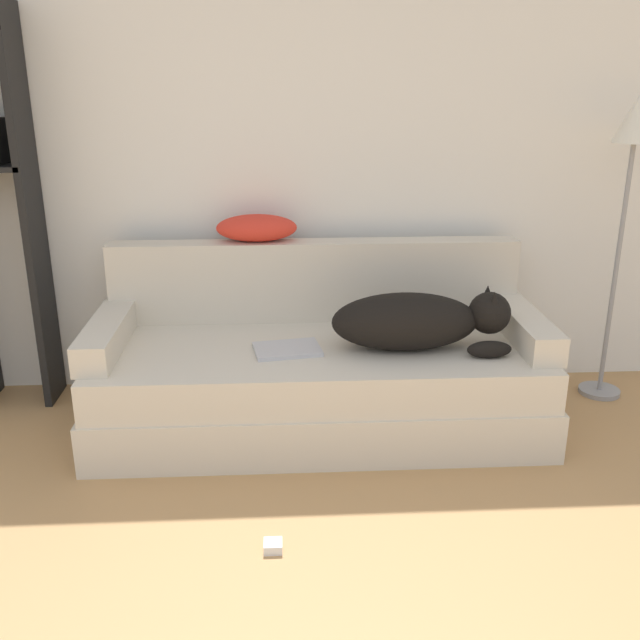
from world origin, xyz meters
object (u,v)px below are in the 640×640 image
Objects in this scene: laptop at (287,349)px; floor_lamp at (632,157)px; couch at (319,386)px; power_adapter at (273,546)px; dog at (418,321)px; throw_pillow at (257,228)px.

laptop is 1.87m from floor_lamp.
laptop is (-0.15, -0.08, 0.22)m from couch.
floor_lamp is 2.43m from power_adapter.
floor_lamp is (1.65, 0.36, 0.80)m from laptop.
dog is at bearing 52.79° from power_adapter.
throw_pillow is (-0.14, 0.48, 0.46)m from laptop.
floor_lamp is at bearing 35.41° from power_adapter.
dog is at bearing -9.15° from laptop.
floor_lamp is at bearing 10.31° from couch.
throw_pillow is (-0.73, 0.48, 0.33)m from dog.
throw_pillow is 0.26× the size of floor_lamp.
throw_pillow is 1.60m from power_adapter.
throw_pillow is at bearing 176.18° from floor_lamp.
couch is 1.84m from floor_lamp.
floor_lamp is at bearing 18.63° from dog.
dog is 2.04× the size of throw_pillow.
throw_pillow is 1.83m from floor_lamp.
dog is 1.31m from floor_lamp.
throw_pillow is at bearing 125.93° from couch.
floor_lamp is 22.99× the size of power_adapter.
throw_pillow reaches higher than couch.
dog reaches higher than couch.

